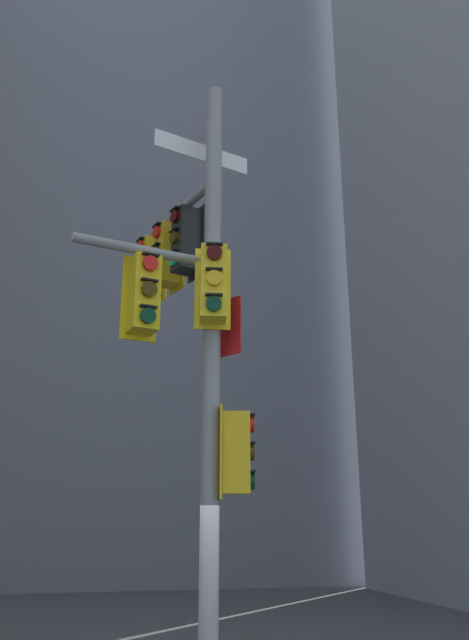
% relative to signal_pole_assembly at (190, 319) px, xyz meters
% --- Properties ---
extents(building_mid_block, '(16.90, 16.90, 41.75)m').
position_rel_signal_pole_assembly_xyz_m(building_mid_block, '(1.21, 24.11, 15.88)').
color(building_mid_block, slate).
rests_on(building_mid_block, ground).
extents(signal_pole_assembly, '(2.53, 2.83, 8.50)m').
position_rel_signal_pole_assembly_xyz_m(signal_pole_assembly, '(0.00, 0.00, 0.00)').
color(signal_pole_assembly, gray).
rests_on(signal_pole_assembly, ground).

